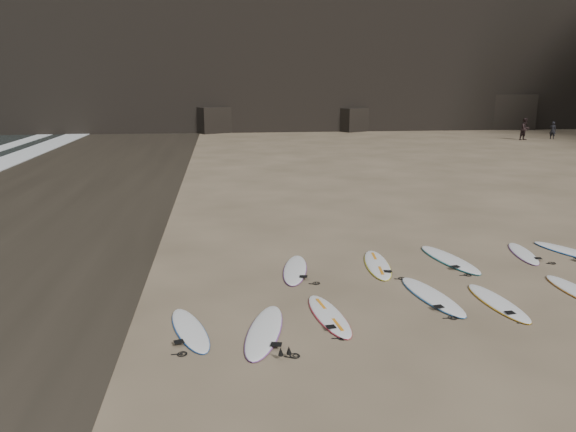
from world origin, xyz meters
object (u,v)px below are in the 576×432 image
Objects in this scene: surfboard_9 at (573,252)px; surfboard_0 at (264,331)px; surfboard_3 at (498,302)px; surfboard_8 at (523,253)px; surfboard_7 at (449,259)px; person_a at (553,130)px; surfboard_6 at (377,264)px; person_b at (525,129)px; surfboard_1 at (329,315)px; surfboard_5 at (295,269)px; surfboard_2 at (432,296)px; surfboard_11 at (190,329)px.

surfboard_0 is at bearing -178.35° from surfboard_9.
surfboard_8 is (2.56, 3.50, -0.00)m from surfboard_3.
surfboard_7 is 38.75m from person_a.
surfboard_6 is 1.37× the size of person_b.
person_a reaches higher than surfboard_1.
surfboard_6 is at bearing 118.95° from surfboard_3.
surfboard_9 is (6.08, 0.39, 0.00)m from surfboard_6.
surfboard_5 is at bearing -169.27° from surfboard_6.
person_b is at bearing 63.33° from surfboard_5.
person_a reaches higher than surfboard_3.
surfboard_2 is 1.73× the size of person_a.
surfboard_1 is 7.57m from surfboard_8.
surfboard_7 is at bearing 12.10° from surfboard_6.
surfboard_2 reaches higher than surfboard_3.
surfboard_3 is at bearing -139.19° from person_b.
surfboard_6 reaches higher than surfboard_3.
surfboard_2 is at bearing -4.43° from surfboard_11.
surfboard_1 is at bearing 178.73° from surfboard_3.
surfboard_1 is 0.91× the size of surfboard_9.
surfboard_0 is 0.95× the size of surfboard_7.
surfboard_6 is at bearing 14.55° from surfboard_5.
surfboard_5 is 0.95× the size of surfboard_9.
surfboard_0 is at bearing -144.88° from person_b.
surfboard_5 is 0.90× the size of surfboard_7.
surfboard_2 is at bearing -174.90° from surfboard_9.
surfboard_6 is (2.33, 0.16, 0.00)m from surfboard_5.
person_a is at bearing 45.27° from surfboard_1.
surfboard_6 is 0.98× the size of surfboard_9.
surfboard_5 is (-0.34, 3.10, 0.00)m from surfboard_1.
surfboard_9 is (9.53, 4.27, 0.00)m from surfboard_0.
surfboard_6 is 1.12× the size of surfboard_11.
surfboard_1 is 5.41m from surfboard_7.
surfboard_5 is 39.73m from person_b.
surfboard_9 is at bearing 7.00° from surfboard_8.
surfboard_0 is 1.02× the size of surfboard_6.
surfboard_6 is at bearing -162.44° from surfboard_8.
surfboard_9 is 34.77m from person_b.
person_a is at bearing 44.92° from surfboard_2.
person_a is at bearing -11.21° from person_b.
surfboard_11 is (-9.54, -4.12, 0.00)m from surfboard_8.
person_b reaches higher than surfboard_7.
surfboard_5 reaches higher than surfboard_11.
surfboard_0 is 1.19× the size of surfboard_8.
surfboard_7 is at bearing 49.63° from surfboard_0.
surfboard_1 is (1.46, 0.62, -0.00)m from surfboard_0.
surfboard_5 is 1.13× the size of surfboard_8.
surfboard_1 is at bearing -9.33° from surfboard_11.
surfboard_0 is 5.54m from surfboard_3.
surfboard_2 reaches higher than surfboard_5.
person_b reaches higher than surfboard_6.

